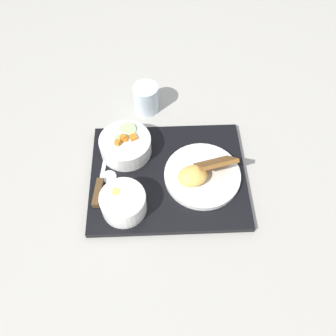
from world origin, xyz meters
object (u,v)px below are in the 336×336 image
object	(u,v)px
bowl_salad	(126,144)
knife	(99,189)
bowl_soup	(123,202)
plate_main	(202,174)
spoon	(110,184)
glass_water	(146,99)

from	to	relation	value
bowl_salad	knife	bearing A→B (deg)	-127.43
bowl_soup	plate_main	size ratio (longest dim) A/B	0.56
spoon	glass_water	distance (m)	0.29
bowl_soup	glass_water	xyz separation A→B (m)	(0.11, 0.34, -0.01)
bowl_salad	knife	distance (m)	0.14
glass_water	knife	bearing A→B (deg)	-121.56
plate_main	knife	world-z (taller)	plate_main
plate_main	knife	bearing A→B (deg)	177.19
spoon	plate_main	bearing A→B (deg)	-93.79
knife	spoon	xyz separation A→B (m)	(0.03, 0.01, -0.00)
knife	glass_water	distance (m)	0.32
knife	plate_main	bearing A→B (deg)	-77.80
knife	glass_water	xyz separation A→B (m)	(0.17, 0.27, 0.01)
bowl_salad	knife	xyz separation A→B (m)	(-0.08, -0.11, -0.02)
bowl_soup	glass_water	bearing A→B (deg)	71.96
bowl_salad	plate_main	size ratio (longest dim) A/B	0.70
bowl_salad	glass_water	distance (m)	0.18
bowl_soup	spoon	world-z (taller)	bowl_soup
bowl_salad	plate_main	bearing A→B (deg)	-34.41
bowl_soup	knife	size ratio (longest dim) A/B	0.62
plate_main	spoon	xyz separation A→B (m)	(-0.24, 0.02, -0.01)
plate_main	spoon	bearing A→B (deg)	174.19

